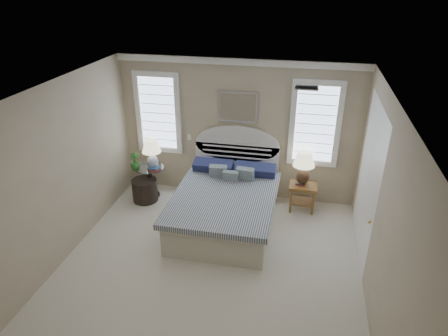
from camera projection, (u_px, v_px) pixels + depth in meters
floor at (206, 276)px, 5.90m from camera, size 4.50×5.00×0.01m
ceiling at (202, 98)px, 4.70m from camera, size 4.50×5.00×0.01m
wall_back at (238, 131)px, 7.49m from camera, size 4.50×0.02×2.70m
wall_left at (52, 180)px, 5.72m from camera, size 0.02×5.00×2.70m
wall_right at (382, 216)px, 4.88m from camera, size 0.02×5.00×2.70m
crown_molding at (239, 61)px, 6.88m from camera, size 4.50×0.08×0.12m
hvac_vent at (307, 88)px, 5.18m from camera, size 0.30×0.20×0.02m
switch_plate at (189, 137)px, 7.74m from camera, size 0.08×0.01×0.12m
window_left at (158, 113)px, 7.65m from camera, size 0.90×0.06×1.60m
window_right at (315, 124)px, 7.10m from camera, size 0.90×0.06×1.60m
painting at (238, 107)px, 7.25m from camera, size 0.74×0.04×0.58m
closet_door at (368, 182)px, 6.00m from camera, size 0.02×1.80×2.40m
bed at (226, 203)px, 7.00m from camera, size 1.72×2.28×1.47m
side_table_left at (150, 178)px, 7.83m from camera, size 0.56×0.56×0.63m
nightstand_right at (303, 192)px, 7.37m from camera, size 0.50×0.40×0.53m
floor_pot at (145, 190)px, 7.75m from camera, size 0.52×0.52×0.44m
lamp_left at (152, 151)px, 7.54m from camera, size 0.45×0.45×0.59m
lamp_right at (304, 164)px, 7.16m from camera, size 0.48×0.48×0.65m
potted_plant at (135, 162)px, 7.56m from camera, size 0.22×0.22×0.33m
books_left at (154, 169)px, 7.60m from camera, size 0.22×0.17×0.06m
books_right at (300, 183)px, 7.30m from camera, size 0.16×0.12×0.06m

